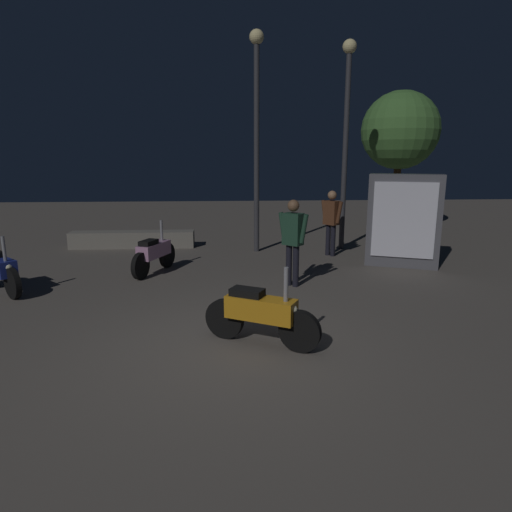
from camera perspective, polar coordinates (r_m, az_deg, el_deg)
name	(u,v)px	position (r m, az deg, el deg)	size (l,w,h in m)	color
ground_plane	(226,348)	(5.99, -3.85, -11.77)	(40.00, 40.00, 0.00)	#605951
motorcycle_orange_foreground	(261,314)	(5.93, 0.59, -7.43)	(1.51, 0.87, 1.11)	black
motorcycle_pink_parked_left	(154,253)	(9.81, -13.01, 0.35)	(0.71, 1.58, 1.11)	black
motorcycle_blue_parked_right	(0,270)	(9.44, -30.16, -1.55)	(1.25, 1.24, 1.11)	black
person_rider_beside	(331,217)	(11.33, 9.69, 4.93)	(0.48, 0.58, 1.65)	black
person_bystander_far	(293,235)	(8.51, 4.78, 2.70)	(0.56, 0.50, 1.69)	black
streetlamp_near	(346,121)	(12.26, 11.58, 16.64)	(0.36, 0.36, 5.37)	#38383D
streetlamp_far	(257,117)	(11.65, 0.08, 17.45)	(0.36, 0.36, 5.49)	#38383D
tree_left_bg	(400,131)	(15.71, 18.09, 15.08)	(2.51, 2.51, 4.57)	#4C331E
kiosk_billboard	(404,221)	(10.63, 18.49, 4.32)	(1.67, 1.05, 2.10)	#595960
planter_wall_low	(133,239)	(12.80, -15.62, 2.07)	(3.40, 0.50, 0.45)	gray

